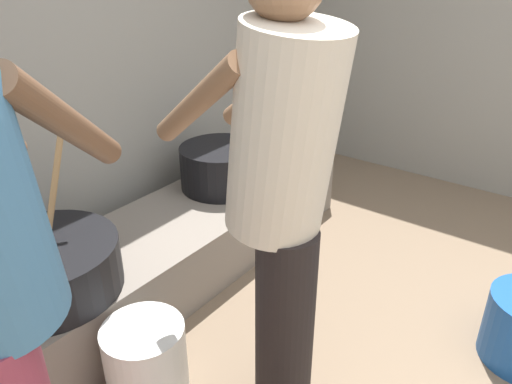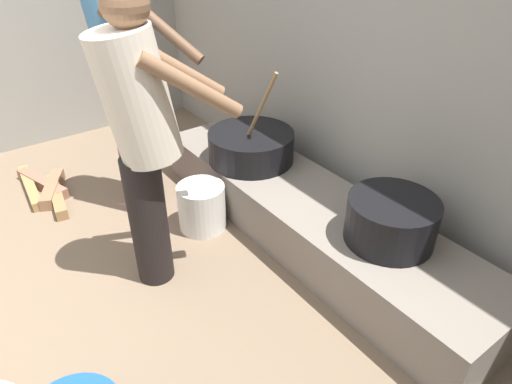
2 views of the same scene
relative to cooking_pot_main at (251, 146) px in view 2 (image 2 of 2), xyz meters
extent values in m
cube|color=gray|center=(0.42, 0.54, 0.75)|extent=(4.96, 0.20, 2.36)
cube|color=slate|center=(0.56, 0.02, -0.26)|extent=(2.51, 0.60, 0.32)
cylinder|color=black|center=(0.00, 0.00, 0.00)|extent=(0.58, 0.58, 0.20)
cylinder|color=#937047|center=(0.10, 0.00, 0.30)|extent=(0.25, 0.10, 0.51)
cylinder|color=black|center=(1.13, 0.07, 0.02)|extent=(0.46, 0.46, 0.24)
cylinder|color=#8C3347|center=(-0.47, -0.65, -0.03)|extent=(0.20, 0.20, 0.78)
cylinder|color=teal|center=(-0.44, -0.63, 0.67)|extent=(0.49, 0.46, 0.67)
cylinder|color=brown|center=(-0.17, -0.61, 0.74)|extent=(0.44, 0.32, 0.36)
cylinder|color=brown|center=(-0.32, -0.39, 0.74)|extent=(0.44, 0.32, 0.36)
cylinder|color=black|center=(0.32, -0.90, -0.05)|extent=(0.20, 0.20, 0.75)
cylinder|color=beige|center=(0.33, -0.87, 0.63)|extent=(0.39, 0.45, 0.64)
sphere|color=brown|center=(0.33, -0.86, 1.03)|extent=(0.21, 0.21, 0.21)
cylinder|color=brown|center=(0.52, -0.68, 0.70)|extent=(0.18, 0.46, 0.35)
cylinder|color=brown|center=(0.26, -0.61, 0.70)|extent=(0.18, 0.46, 0.35)
cylinder|color=silver|center=(0.08, -0.45, -0.27)|extent=(0.31, 0.31, 0.31)
cube|color=olive|center=(-0.80, -1.14, -0.39)|extent=(0.56, 0.16, 0.08)
cube|color=olive|center=(-1.05, -1.26, -0.39)|extent=(0.63, 0.11, 0.07)
cube|color=#8B5F4A|center=(-1.04, -1.18, -0.39)|extent=(0.55, 0.24, 0.08)
cube|color=#8E6547|center=(-0.92, -1.14, -0.38)|extent=(0.45, 0.28, 0.09)
camera|label=1|loc=(-0.75, -1.57, 1.08)|focal=33.87mm
camera|label=2|loc=(2.22, -1.57, 1.35)|focal=31.55mm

